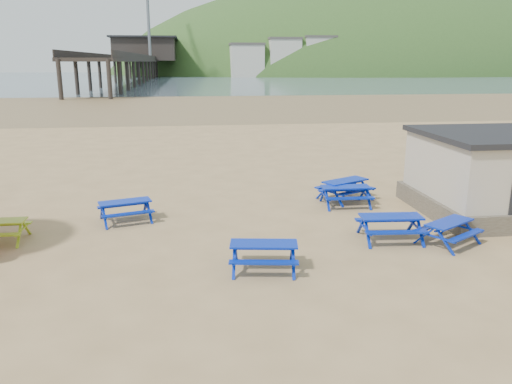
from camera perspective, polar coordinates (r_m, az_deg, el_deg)
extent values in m
plane|color=tan|center=(17.49, -0.42, -4.45)|extent=(400.00, 400.00, 0.00)
plane|color=olive|center=(71.65, -5.92, 10.04)|extent=(400.00, 400.00, 0.00)
plane|color=#4C606D|center=(186.49, -7.02, 12.84)|extent=(400.00, 400.00, 0.00)
cube|color=#022A97|center=(18.91, -14.76, -1.08)|extent=(1.98, 1.22, 0.05)
cube|color=#022A97|center=(19.58, -15.02, -1.44)|extent=(1.84, 0.78, 0.05)
cube|color=#022A97|center=(18.41, -14.36, -2.42)|extent=(1.84, 0.78, 0.05)
cube|color=#022A97|center=(20.60, 10.22, 0.58)|extent=(1.97, 0.80, 0.05)
cube|color=#022A97|center=(21.28, 9.70, 0.21)|extent=(1.96, 0.32, 0.05)
cube|color=#022A97|center=(20.07, 10.69, -0.72)|extent=(1.96, 0.32, 0.05)
cube|color=#022A97|center=(21.51, 10.18, 1.28)|extent=(2.18, 1.65, 0.06)
cube|color=#022A97|center=(22.05, 8.89, 0.81)|extent=(1.94, 1.20, 0.06)
cube|color=#022A97|center=(21.13, 11.45, 0.08)|extent=(1.94, 1.20, 0.06)
cube|color=#022A97|center=(14.09, 0.90, -5.95)|extent=(1.98, 1.01, 0.05)
cube|color=#022A97|center=(14.78, 0.90, -6.15)|extent=(1.91, 0.54, 0.05)
cube|color=#022A97|center=(13.61, 0.88, -8.04)|extent=(1.91, 0.54, 0.05)
cube|color=#022A97|center=(16.94, 15.19, -2.73)|extent=(2.06, 0.93, 0.06)
cube|color=#022A97|center=(17.63, 14.45, -3.05)|extent=(2.02, 0.43, 0.06)
cube|color=#022A97|center=(16.43, 15.83, -4.45)|extent=(2.02, 0.43, 0.06)
cube|color=#022A97|center=(17.20, 21.23, -3.24)|extent=(1.91, 1.54, 0.05)
cube|color=#022A97|center=(17.57, 19.45, -3.67)|extent=(1.68, 1.15, 0.05)
cube|color=#022A97|center=(17.01, 22.88, -4.60)|extent=(1.68, 1.15, 0.05)
cube|color=#A9B614|center=(18.85, -26.84, -3.25)|extent=(1.76, 0.25, 0.05)
cube|color=black|center=(192.06, -12.64, 14.44)|extent=(9.00, 220.00, 0.60)
cube|color=black|center=(203.07, -12.44, 15.58)|extent=(22.00, 30.00, 8.00)
cube|color=black|center=(203.21, -12.51, 16.79)|extent=(24.00, 32.00, 0.60)
cylinder|color=slate|center=(181.42, -12.21, 18.90)|extent=(1.00, 1.00, 28.00)
ellipsoid|color=#2D4C1E|center=(263.49, 13.23, 10.90)|extent=(264.00, 144.00, 108.00)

